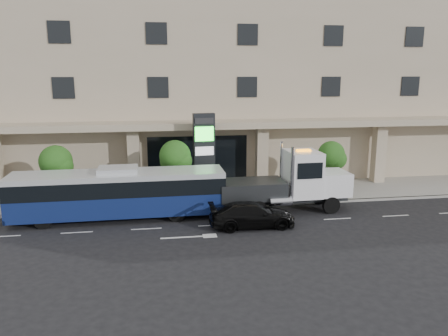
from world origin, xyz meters
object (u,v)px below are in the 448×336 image
Objects in this scene: signage_pylon at (204,155)px; city_bus at (119,193)px; tow_truck at (290,184)px; black_sedan at (252,215)px.

city_bus is at bearing -154.49° from signage_pylon.
signage_pylon is (-5.33, 3.64, 1.40)m from tow_truck.
city_bus is 7.02m from signage_pylon.
city_bus is 2.57× the size of black_sedan.
black_sedan is (8.00, -2.76, -0.96)m from city_bus.
signage_pylon reaches higher than city_bus.
black_sedan is at bearing -19.69° from city_bus.
city_bus is at bearing 178.47° from tow_truck.
tow_truck is (11.14, -0.04, 0.17)m from city_bus.
black_sedan is 7.18m from signage_pylon.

